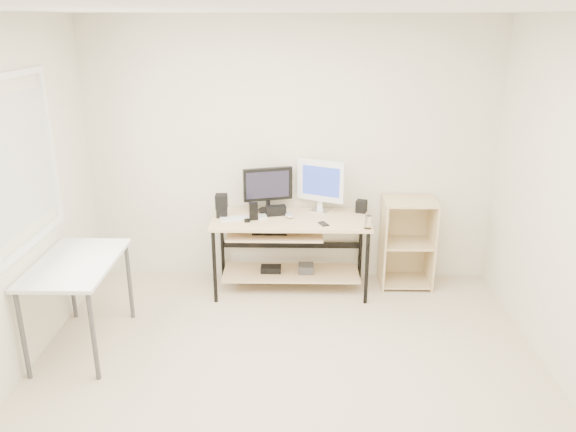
{
  "coord_description": "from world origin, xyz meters",
  "views": [
    {
      "loc": [
        0.07,
        -3.39,
        2.55
      ],
      "look_at": [
        -0.02,
        1.3,
        0.9
      ],
      "focal_mm": 35.0,
      "sensor_mm": 36.0,
      "label": 1
    }
  ],
  "objects_px": {
    "desk": "(288,238)",
    "shelf_unit": "(406,241)",
    "audio_controller": "(253,211)",
    "side_table": "(76,271)",
    "white_imac": "(321,182)",
    "black_monitor": "(268,187)"
  },
  "relations": [
    {
      "from": "shelf_unit",
      "to": "audio_controller",
      "type": "xyz_separation_m",
      "value": [
        -1.5,
        -0.21,
        0.38
      ]
    },
    {
      "from": "side_table",
      "to": "white_imac",
      "type": "height_order",
      "value": "white_imac"
    },
    {
      "from": "shelf_unit",
      "to": "audio_controller",
      "type": "relative_size",
      "value": 5.4
    },
    {
      "from": "desk",
      "to": "black_monitor",
      "type": "relative_size",
      "value": 3.14
    },
    {
      "from": "black_monitor",
      "to": "white_imac",
      "type": "relative_size",
      "value": 0.93
    },
    {
      "from": "desk",
      "to": "side_table",
      "type": "height_order",
      "value": "same"
    },
    {
      "from": "desk",
      "to": "shelf_unit",
      "type": "xyz_separation_m",
      "value": [
        1.18,
        0.16,
        -0.09
      ]
    },
    {
      "from": "side_table",
      "to": "desk",
      "type": "bearing_deg",
      "value": 32.65
    },
    {
      "from": "shelf_unit",
      "to": "black_monitor",
      "type": "height_order",
      "value": "black_monitor"
    },
    {
      "from": "shelf_unit",
      "to": "desk",
      "type": "bearing_deg",
      "value": -172.23
    },
    {
      "from": "black_monitor",
      "to": "desk",
      "type": "bearing_deg",
      "value": -57.7
    },
    {
      "from": "desk",
      "to": "shelf_unit",
      "type": "bearing_deg",
      "value": 7.77
    },
    {
      "from": "side_table",
      "to": "audio_controller",
      "type": "relative_size",
      "value": 6.0
    },
    {
      "from": "desk",
      "to": "audio_controller",
      "type": "bearing_deg",
      "value": -170.78
    },
    {
      "from": "desk",
      "to": "side_table",
      "type": "distance_m",
      "value": 1.97
    },
    {
      "from": "desk",
      "to": "side_table",
      "type": "relative_size",
      "value": 1.5
    },
    {
      "from": "black_monitor",
      "to": "white_imac",
      "type": "height_order",
      "value": "white_imac"
    },
    {
      "from": "white_imac",
      "to": "shelf_unit",
      "type": "bearing_deg",
      "value": 21.48
    },
    {
      "from": "shelf_unit",
      "to": "white_imac",
      "type": "height_order",
      "value": "white_imac"
    },
    {
      "from": "side_table",
      "to": "shelf_unit",
      "type": "bearing_deg",
      "value": 23.33
    },
    {
      "from": "side_table",
      "to": "white_imac",
      "type": "bearing_deg",
      "value": 32.69
    },
    {
      "from": "desk",
      "to": "audio_controller",
      "type": "height_order",
      "value": "audio_controller"
    }
  ]
}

